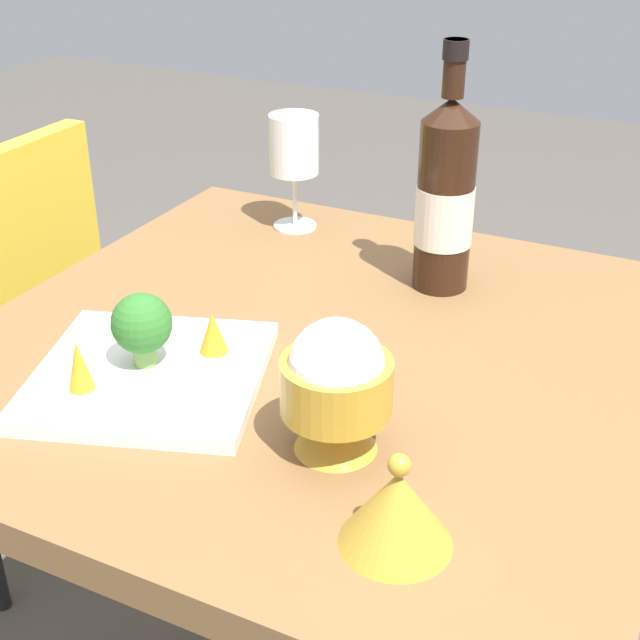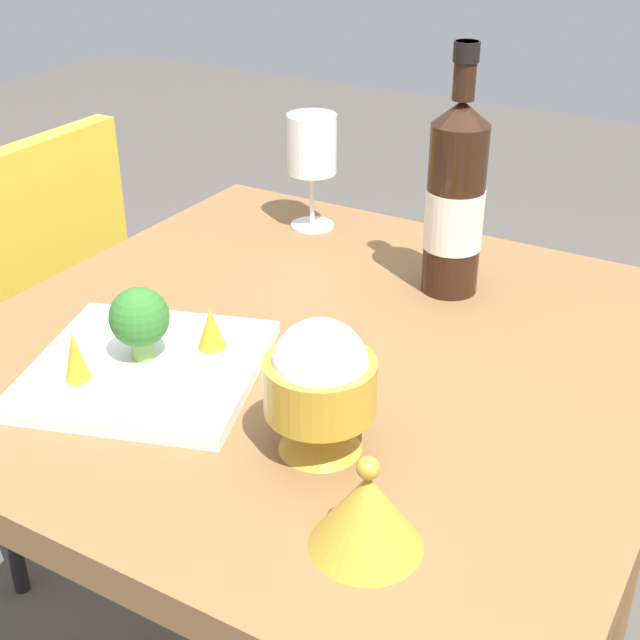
{
  "view_description": "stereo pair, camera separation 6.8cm",
  "coord_description": "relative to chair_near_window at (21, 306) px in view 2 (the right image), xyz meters",
  "views": [
    {
      "loc": [
        -0.83,
        -0.41,
        1.28
      ],
      "look_at": [
        0.0,
        0.0,
        0.78
      ],
      "focal_mm": 49.34,
      "sensor_mm": 36.0,
      "label": 1
    },
    {
      "loc": [
        -0.8,
        -0.47,
        1.28
      ],
      "look_at": [
        0.0,
        0.0,
        0.78
      ],
      "focal_mm": 49.34,
      "sensor_mm": 36.0,
      "label": 2
    }
  ],
  "objects": [
    {
      "name": "dining_table",
      "position": [
        -0.17,
        -0.74,
        0.12
      ],
      "size": [
        0.83,
        0.83,
        0.75
      ],
      "color": "brown",
      "rests_on": "ground_plane"
    },
    {
      "name": "chair_near_window",
      "position": [
        0.0,
        0.0,
        0.0
      ],
      "size": [
        0.41,
        0.41,
        0.85
      ],
      "rotation": [
        0.0,
        0.0,
        0.01
      ],
      "color": "gold",
      "rests_on": "ground_plane"
    },
    {
      "name": "wine_bottle",
      "position": [
        0.04,
        -0.82,
        0.35
      ],
      "size": [
        0.08,
        0.08,
        0.33
      ],
      "color": "black",
      "rests_on": "dining_table"
    },
    {
      "name": "wine_glass",
      "position": [
        0.14,
        -0.55,
        0.35
      ],
      "size": [
        0.08,
        0.08,
        0.18
      ],
      "color": "white",
      "rests_on": "dining_table"
    },
    {
      "name": "rice_bowl",
      "position": [
        -0.36,
        -0.85,
        0.29
      ],
      "size": [
        0.11,
        0.11,
        0.14
      ],
      "color": "gold",
      "rests_on": "dining_table"
    },
    {
      "name": "rice_bowl_lid",
      "position": [
        -0.46,
        -0.96,
        0.26
      ],
      "size": [
        0.1,
        0.1,
        0.09
      ],
      "color": "gold",
      "rests_on": "dining_table"
    },
    {
      "name": "serving_plate",
      "position": [
        -0.33,
        -0.61,
        0.23
      ],
      "size": [
        0.32,
        0.32,
        0.02
      ],
      "rotation": [
        0.0,
        0.0,
        0.33
      ],
      "color": "white",
      "rests_on": "dining_table"
    },
    {
      "name": "broccoli_floret",
      "position": [
        -0.33,
        -0.6,
        0.29
      ],
      "size": [
        0.07,
        0.07,
        0.09
      ],
      "color": "#729E4C",
      "rests_on": "serving_plate"
    },
    {
      "name": "carrot_garnish_left",
      "position": [
        -0.4,
        -0.57,
        0.27
      ],
      "size": [
        0.03,
        0.03,
        0.06
      ],
      "color": "orange",
      "rests_on": "serving_plate"
    },
    {
      "name": "carrot_garnish_right",
      "position": [
        -0.27,
        -0.66,
        0.26
      ],
      "size": [
        0.03,
        0.03,
        0.05
      ],
      "color": "orange",
      "rests_on": "serving_plate"
    }
  ]
}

